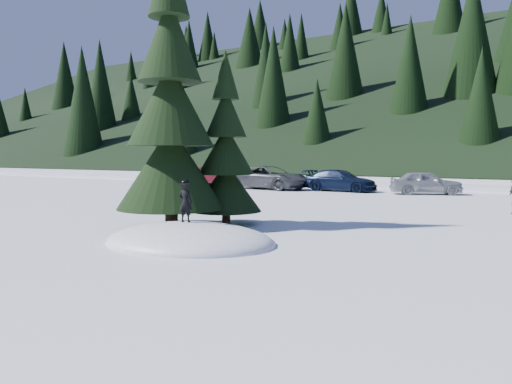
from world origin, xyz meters
The scene contains 11 objects.
ground centered at (0.00, 0.00, 0.00)m, with size 200.00×200.00×0.00m, color white.
snow_mound centered at (0.00, 0.00, 0.00)m, with size 4.48×3.52×0.96m, color white.
forest_hillside centered at (0.00, 54.00, 12.50)m, with size 200.00×60.00×25.00m, color black, non-canonical shape.
spruce_tall centered at (-2.20, 1.80, 3.32)m, with size 3.20×3.20×8.60m.
spruce_short centered at (-1.20, 3.20, 2.10)m, with size 2.20×2.20×5.37m.
child_skier centered at (-0.25, 0.16, 0.98)m, with size 0.36×0.24×0.99m, color black.
car_0 centered at (-16.36, 19.10, 0.72)m, with size 1.69×4.21×1.43m, color black.
car_1 centered at (-13.21, 19.11, 0.71)m, with size 1.49×4.28×1.41m, color #3B0A10.
car_2 centered at (-8.27, 17.71, 0.73)m, with size 2.42×5.25×1.46m, color #43454A.
car_3 centered at (-3.75, 18.32, 0.64)m, with size 1.78×4.39×1.27m, color black.
car_4 centered at (1.13, 18.61, 0.65)m, with size 1.53×3.81×1.30m, color gray.
Camera 1 is at (7.85, -9.33, 2.15)m, focal length 35.00 mm.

